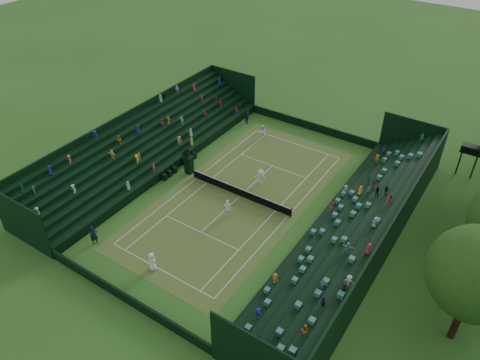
{
  "coord_description": "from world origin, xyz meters",
  "views": [
    {
      "loc": [
        20.36,
        -30.65,
        28.87
      ],
      "look_at": [
        0.0,
        0.0,
        2.0
      ],
      "focal_mm": 35.0,
      "sensor_mm": 36.0,
      "label": 1
    }
  ],
  "objects_px": {
    "player_far_west": "(263,132)",
    "umpire_chair": "(189,162)",
    "player_near_east": "(228,208)",
    "tennis_net": "(240,192)",
    "player_far_east": "(260,177)",
    "player_near_west": "(152,262)"
  },
  "relations": [
    {
      "from": "player_far_west",
      "to": "umpire_chair",
      "type": "bearing_deg",
      "value": -125.16
    },
    {
      "from": "player_near_east",
      "to": "tennis_net",
      "type": "bearing_deg",
      "value": -109.15
    },
    {
      "from": "player_near_east",
      "to": "player_far_east",
      "type": "bearing_deg",
      "value": -120.44
    },
    {
      "from": "umpire_chair",
      "to": "player_far_west",
      "type": "distance_m",
      "value": 10.78
    },
    {
      "from": "tennis_net",
      "to": "player_near_east",
      "type": "bearing_deg",
      "value": -77.66
    },
    {
      "from": "player_near_west",
      "to": "player_near_east",
      "type": "bearing_deg",
      "value": -88.97
    },
    {
      "from": "tennis_net",
      "to": "player_near_west",
      "type": "height_order",
      "value": "player_near_west"
    },
    {
      "from": "player_near_west",
      "to": "player_near_east",
      "type": "distance_m",
      "value": 9.12
    },
    {
      "from": "umpire_chair",
      "to": "tennis_net",
      "type": "bearing_deg",
      "value": -3.64
    },
    {
      "from": "player_far_west",
      "to": "player_far_east",
      "type": "height_order",
      "value": "player_far_west"
    },
    {
      "from": "player_near_west",
      "to": "player_far_east",
      "type": "height_order",
      "value": "player_near_west"
    },
    {
      "from": "tennis_net",
      "to": "player_far_east",
      "type": "bearing_deg",
      "value": 78.83
    },
    {
      "from": "tennis_net",
      "to": "player_far_west",
      "type": "relative_size",
      "value": 6.71
    },
    {
      "from": "player_far_east",
      "to": "player_near_east",
      "type": "bearing_deg",
      "value": -105.9
    },
    {
      "from": "tennis_net",
      "to": "umpire_chair",
      "type": "relative_size",
      "value": 3.87
    },
    {
      "from": "player_far_west",
      "to": "player_far_east",
      "type": "distance_m",
      "value": 9.1
    },
    {
      "from": "tennis_net",
      "to": "player_far_east",
      "type": "xyz_separation_m",
      "value": [
        0.58,
        2.92,
        0.34
      ]
    },
    {
      "from": "player_near_west",
      "to": "player_near_east",
      "type": "xyz_separation_m",
      "value": [
        1.25,
        9.03,
        0.04
      ]
    },
    {
      "from": "tennis_net",
      "to": "umpire_chair",
      "type": "bearing_deg",
      "value": 176.36
    },
    {
      "from": "tennis_net",
      "to": "player_near_west",
      "type": "distance_m",
      "value": 12.19
    },
    {
      "from": "player_near_east",
      "to": "player_far_east",
      "type": "relative_size",
      "value": 1.08
    },
    {
      "from": "umpire_chair",
      "to": "player_far_east",
      "type": "relative_size",
      "value": 1.74
    }
  ]
}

